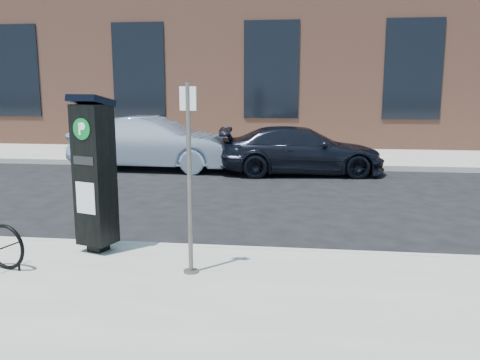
% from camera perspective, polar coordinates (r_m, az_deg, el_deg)
% --- Properties ---
extents(ground, '(120.00, 120.00, 0.00)m').
position_cam_1_polar(ground, '(7.43, -2.99, -8.50)').
color(ground, black).
rests_on(ground, ground).
extents(sidewalk_far, '(60.00, 12.00, 0.15)m').
position_cam_1_polar(sidewalk_far, '(21.07, 3.80, 4.10)').
color(sidewalk_far, gray).
rests_on(sidewalk_far, ground).
extents(curb_near, '(60.00, 0.12, 0.16)m').
position_cam_1_polar(curb_near, '(7.38, -3.02, -8.00)').
color(curb_near, '#9E9B93').
rests_on(curb_near, ground).
extents(curb_far, '(60.00, 0.12, 0.16)m').
position_cam_1_polar(curb_far, '(15.16, 2.40, 1.61)').
color(curb_far, '#9E9B93').
rests_on(curb_far, ground).
extents(building, '(28.00, 10.05, 8.25)m').
position_cam_1_polar(building, '(24.00, 4.38, 14.61)').
color(building, '#8F5641').
rests_on(building, ground).
extents(parking_kiosk, '(0.61, 0.57, 2.16)m').
position_cam_1_polar(parking_kiosk, '(7.19, -16.02, 0.84)').
color(parking_kiosk, black).
rests_on(parking_kiosk, sidewalk_near).
extents(sign_pole, '(0.20, 0.18, 2.31)m').
position_cam_1_polar(sign_pole, '(6.09, -5.70, -0.14)').
color(sign_pole, '#504B47').
rests_on(sign_pole, sidewalk_near).
extents(bike_rack, '(0.58, 0.19, 0.59)m').
position_cam_1_polar(bike_rack, '(7.03, -24.81, -6.85)').
color(bike_rack, black).
rests_on(bike_rack, sidewalk_near).
extents(car_silver, '(4.75, 1.81, 1.55)m').
position_cam_1_polar(car_silver, '(15.05, -9.67, 4.09)').
color(car_silver, '#9AABC4').
rests_on(car_silver, ground).
extents(car_dark, '(4.69, 2.31, 1.31)m').
position_cam_1_polar(car_dark, '(14.21, 6.90, 3.31)').
color(car_dark, black).
rests_on(car_dark, ground).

